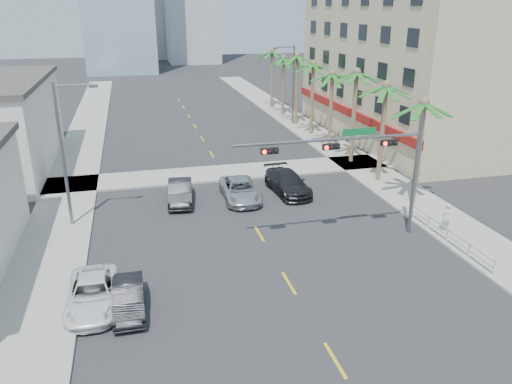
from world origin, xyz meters
TOP-DOWN VIEW (x-y plane):
  - ground at (0.00, 0.00)m, footprint 260.00×260.00m
  - sidewalk_right at (12.00, 20.00)m, footprint 4.00×120.00m
  - sidewalk_left at (-12.00, 20.00)m, footprint 4.00×120.00m
  - sidewalk_cross at (0.00, 22.00)m, footprint 80.00×4.00m
  - building_right at (21.99, 30.00)m, footprint 15.25×28.00m
  - traffic_signal_mast at (5.78, 7.95)m, footprint 11.12×0.54m
  - palm_tree_0 at (11.60, 12.00)m, footprint 4.80×4.80m
  - palm_tree_1 at (11.60, 17.20)m, footprint 4.80×4.80m
  - palm_tree_2 at (11.60, 22.40)m, footprint 4.80×4.80m
  - palm_tree_3 at (11.60, 27.60)m, footprint 4.80×4.80m
  - palm_tree_4 at (11.60, 32.80)m, footprint 4.80×4.80m
  - palm_tree_5 at (11.60, 38.00)m, footprint 4.80×4.80m
  - palm_tree_6 at (11.60, 43.20)m, footprint 4.80×4.80m
  - palm_tree_7 at (11.60, 48.40)m, footprint 4.80×4.80m
  - streetlight_left at (-11.00, 14.00)m, footprint 2.55×0.25m
  - streetlight_right at (11.00, 38.00)m, footprint 2.55×0.25m
  - guardrail at (10.30, 6.00)m, footprint 0.08×8.08m
  - car_parked_mid at (-7.80, 3.50)m, footprint 1.38×3.96m
  - car_parked_far at (-9.40, 4.20)m, footprint 2.29×4.92m
  - car_lane_left at (-4.11, 16.45)m, footprint 2.15×4.85m
  - car_lane_center at (0.10, 15.93)m, footprint 2.61×5.37m
  - car_lane_right at (3.83, 16.46)m, footprint 2.66×5.62m
  - pedestrian at (11.05, 7.39)m, footprint 0.76×0.63m

SIDE VIEW (x-z plane):
  - ground at x=0.00m, z-range 0.00..0.00m
  - sidewalk_right at x=12.00m, z-range 0.00..0.15m
  - sidewalk_left at x=-12.00m, z-range 0.00..0.15m
  - sidewalk_cross at x=0.00m, z-range 0.00..0.15m
  - car_parked_mid at x=-7.80m, z-range 0.00..1.30m
  - guardrail at x=10.30m, z-range 0.17..1.17m
  - car_parked_far at x=-9.40m, z-range 0.00..1.36m
  - car_lane_center at x=0.10m, z-range 0.00..1.47m
  - car_lane_left at x=-4.11m, z-range 0.00..1.55m
  - car_lane_right at x=3.83m, z-range 0.00..1.59m
  - pedestrian at x=11.05m, z-range 0.15..1.95m
  - streetlight_left at x=-11.00m, z-range 0.56..9.56m
  - streetlight_right at x=11.00m, z-range 0.56..9.56m
  - traffic_signal_mast at x=5.78m, z-range 1.46..8.66m
  - palm_tree_0 at x=11.60m, z-range 3.18..10.98m
  - palm_tree_3 at x=11.60m, z-range 3.18..10.98m
  - palm_tree_6 at x=11.60m, z-range 3.18..10.98m
  - palm_tree_1 at x=11.60m, z-range 3.35..11.51m
  - palm_tree_4 at x=11.60m, z-range 3.35..11.51m
  - palm_tree_7 at x=11.60m, z-range 3.35..11.51m
  - building_right at x=21.99m, z-range 0.00..15.00m
  - palm_tree_2 at x=11.60m, z-range 3.52..12.04m
  - palm_tree_5 at x=11.60m, z-range 3.52..12.04m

